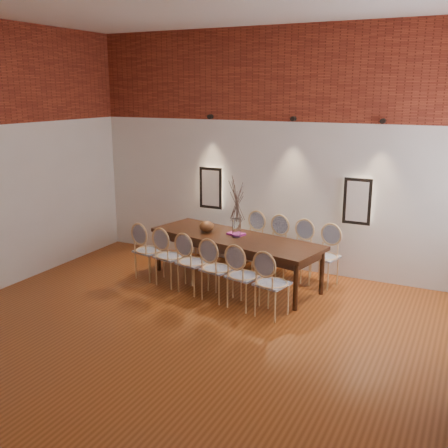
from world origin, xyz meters
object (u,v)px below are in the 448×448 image
at_px(chair_far_b, 228,236).
at_px(bowl, 207,226).
at_px(dining_table, 235,259).
at_px(chair_far_a, 208,232).
at_px(chair_near_e, 244,276).
at_px(chair_far_f, 324,257).
at_px(chair_far_d, 273,246).
at_px(chair_far_e, 298,251).
at_px(chair_near_c, 193,262).
at_px(vase, 237,228).
at_px(chair_near_a, 149,251).
at_px(book, 236,234).
at_px(chair_near_f, 272,283).
at_px(chair_near_d, 217,269).
at_px(chair_far_c, 250,241).
at_px(chair_near_b, 170,256).

relative_size(chair_far_b, bowl, 3.92).
bearing_deg(dining_table, chair_far_a, 148.17).
relative_size(chair_near_e, chair_far_f, 1.00).
height_order(chair_far_d, bowl, chair_far_d).
xyz_separation_m(dining_table, chair_far_e, (0.86, 0.57, 0.09)).
relative_size(chair_near_c, chair_near_e, 1.00).
distance_m(dining_table, chair_far_d, 0.78).
bearing_deg(chair_near_e, chair_far_d, 107.86).
distance_m(chair_far_b, chair_far_f, 1.91).
bearing_deg(chair_far_f, bowl, 24.42).
height_order(chair_near_c, chair_near_e, same).
height_order(chair_far_d, vase, vase).
bearing_deg(chair_far_b, chair_near_a, 72.14).
bearing_deg(chair_far_d, book, 65.24).
bearing_deg(chair_near_f, dining_table, 148.17).
distance_m(chair_near_d, chair_near_f, 0.95).
xyz_separation_m(chair_near_f, chair_far_c, (-1.08, 1.75, 0.00)).
distance_m(chair_near_d, book, 0.94).
bearing_deg(chair_near_a, chair_far_b, 72.14).
bearing_deg(chair_far_f, book, 27.12).
distance_m(chair_near_b, vase, 1.13).
bearing_deg(chair_far_e, chair_near_c, 57.20).
relative_size(chair_far_a, chair_far_e, 1.00).
distance_m(chair_near_a, chair_far_c, 1.76).
bearing_deg(book, chair_near_b, -140.35).
bearing_deg(chair_far_f, chair_far_e, -0.00).
distance_m(chair_near_b, chair_far_e, 2.06).
xyz_separation_m(chair_near_c, bowl, (-0.16, 0.74, 0.37)).
bearing_deg(chair_near_f, chair_near_b, 180.00).
relative_size(chair_far_a, chair_far_f, 1.00).
distance_m(chair_near_f, chair_far_b, 2.41).
height_order(chair_near_d, bowl, chair_near_d).
xyz_separation_m(chair_far_d, vase, (-0.36, -0.68, 0.43)).
relative_size(dining_table, chair_far_b, 3.04).
xyz_separation_m(dining_table, bowl, (-0.55, 0.07, 0.46)).
bearing_deg(chair_far_b, book, 135.85).
distance_m(chair_near_f, chair_far_a, 2.80).
xyz_separation_m(chair_near_c, vase, (0.42, 0.67, 0.43)).
relative_size(chair_near_f, bowl, 3.92).
distance_m(chair_near_e, chair_near_f, 0.48).
xyz_separation_m(chair_far_d, bowl, (-0.94, -0.60, 0.37)).
xyz_separation_m(chair_far_b, chair_far_c, (0.47, -0.10, 0.00)).
bearing_deg(chair_near_b, chair_near_a, 180.00).
bearing_deg(chair_far_d, chair_far_b, -0.00).
distance_m(dining_table, vase, 0.53).
relative_size(chair_near_b, chair_far_b, 1.00).
height_order(chair_near_e, bowl, chair_near_e).
distance_m(chair_near_a, book, 1.44).
height_order(dining_table, chair_near_e, chair_near_e).
relative_size(chair_near_a, chair_far_f, 1.00).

